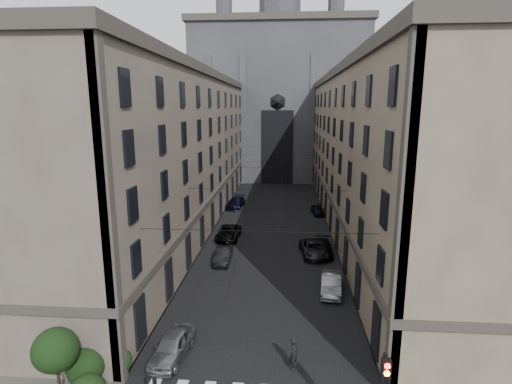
% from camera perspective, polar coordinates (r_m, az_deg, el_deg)
% --- Properties ---
extents(sidewalk_left, '(7.00, 80.00, 0.15)m').
position_cam_1_polar(sidewalk_left, '(51.76, -9.48, -4.41)').
color(sidewalk_left, '#383533').
rests_on(sidewalk_left, ground).
extents(sidewalk_right, '(7.00, 80.00, 0.15)m').
position_cam_1_polar(sidewalk_right, '(51.11, 14.15, -4.83)').
color(sidewalk_right, '#383533').
rests_on(sidewalk_right, ground).
extents(building_left, '(13.60, 60.60, 18.85)m').
position_cam_1_polar(building_left, '(50.75, -13.08, 5.81)').
color(building_left, '#4F463D').
rests_on(building_left, ground).
extents(building_right, '(13.60, 60.60, 18.85)m').
position_cam_1_polar(building_right, '(49.90, 18.03, 5.43)').
color(building_right, brown).
rests_on(building_right, ground).
extents(gothic_tower, '(35.00, 23.00, 58.00)m').
position_cam_1_polar(gothic_tower, '(87.22, 3.29, 14.14)').
color(gothic_tower, '#2D2D33').
rests_on(gothic_tower, ground).
extents(shrub_cluster, '(3.90, 4.40, 3.90)m').
position_cam_1_polar(shrub_cluster, '(23.78, -24.06, -21.64)').
color(shrub_cluster, black).
rests_on(shrub_cluster, sidewalk_left).
extents(tram_wires, '(14.00, 60.00, 0.43)m').
position_cam_1_polar(tram_wires, '(48.41, 2.31, 3.32)').
color(tram_wires, black).
rests_on(tram_wires, ground).
extents(car_left_near, '(2.27, 4.51, 1.47)m').
position_cam_1_polar(car_left_near, '(25.78, -11.90, -20.74)').
color(car_left_near, slate).
rests_on(car_left_near, ground).
extents(car_left_midnear, '(1.46, 4.08, 1.34)m').
position_cam_1_polar(car_left_midnear, '(38.76, -4.70, -9.04)').
color(car_left_midnear, black).
rests_on(car_left_midnear, ground).
extents(car_left_midfar, '(2.51, 5.20, 1.43)m').
position_cam_1_polar(car_left_midfar, '(45.31, -3.95, -5.81)').
color(car_left_midfar, black).
rests_on(car_left_midfar, ground).
extents(car_left_far, '(2.68, 5.32, 1.48)m').
position_cam_1_polar(car_left_far, '(59.09, -2.92, -1.52)').
color(car_left_far, black).
rests_on(car_left_far, ground).
extents(car_right_near, '(2.02, 4.57, 1.46)m').
position_cam_1_polar(car_right_near, '(33.33, 10.68, -12.74)').
color(car_right_near, gray).
rests_on(car_right_near, ground).
extents(car_right_midnear, '(2.89, 5.36, 1.43)m').
position_cam_1_polar(car_right_midnear, '(40.72, 8.21, -8.00)').
color(car_right_midnear, black).
rests_on(car_right_midnear, ground).
extents(car_right_midfar, '(2.02, 4.63, 1.32)m').
position_cam_1_polar(car_right_midfar, '(41.10, 9.56, -7.93)').
color(car_right_midfar, black).
rests_on(car_right_midfar, ground).
extents(car_right_far, '(1.99, 3.96, 1.29)m').
position_cam_1_polar(car_right_far, '(55.96, 8.84, -2.52)').
color(car_right_far, black).
rests_on(car_right_far, ground).
extents(pedestrian, '(0.65, 0.81, 1.92)m').
position_cam_1_polar(pedestrian, '(24.37, 5.46, -22.03)').
color(pedestrian, black).
rests_on(pedestrian, ground).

